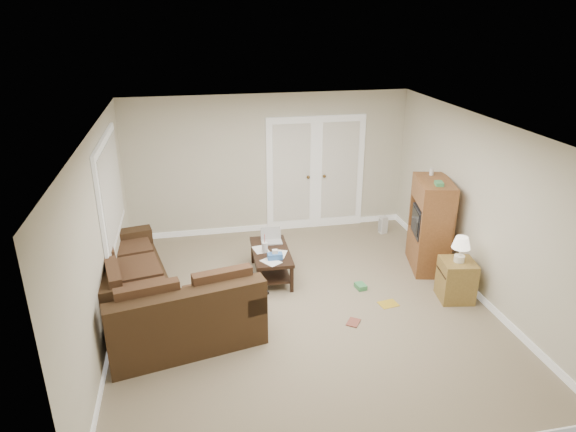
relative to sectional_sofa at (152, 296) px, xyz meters
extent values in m
plane|color=gray|center=(1.99, -0.12, -0.34)|extent=(5.50, 5.50, 0.00)
cube|color=silver|center=(1.99, -0.12, 2.16)|extent=(5.00, 5.50, 0.02)
cube|color=beige|center=(-0.51, -0.12, 0.91)|extent=(0.02, 5.50, 2.50)
cube|color=beige|center=(4.49, -0.12, 0.91)|extent=(0.02, 5.50, 2.50)
cube|color=beige|center=(1.99, 2.63, 0.91)|extent=(5.00, 0.02, 2.50)
cube|color=beige|center=(1.99, -2.87, 0.91)|extent=(5.00, 0.02, 2.50)
cube|color=white|center=(2.39, 2.60, 0.68)|extent=(0.90, 0.04, 2.13)
cube|color=white|center=(3.29, 2.60, 0.68)|extent=(0.90, 0.04, 2.13)
cube|color=white|center=(2.39, 2.57, 0.73)|extent=(0.68, 0.02, 1.80)
cube|color=white|center=(3.29, 2.57, 0.73)|extent=(0.68, 0.02, 1.80)
cube|color=white|center=(-0.48, 0.88, 1.21)|extent=(0.04, 1.92, 1.42)
cube|color=white|center=(-0.46, 0.88, 1.21)|extent=(0.02, 1.74, 1.24)
cube|color=#3A2716|center=(-0.30, 0.47, -0.13)|extent=(1.39, 2.49, 0.43)
cube|color=#3A2716|center=(-0.63, 0.40, 0.31)|extent=(0.73, 2.35, 0.44)
cube|color=#3A2716|center=(-0.52, 1.50, 0.20)|extent=(0.95, 0.43, 0.23)
cube|color=#4A301D|center=(-0.22, 0.49, 0.15)|extent=(1.07, 2.33, 0.12)
cube|color=#3A2716|center=(0.40, -0.59, -0.13)|extent=(1.99, 1.28, 0.43)
cube|color=#3A2716|center=(0.46, -0.92, 0.31)|extent=(1.85, 0.62, 0.44)
cube|color=#3A2716|center=(1.18, -0.42, 0.20)|extent=(0.43, 0.95, 0.23)
cube|color=#4A301D|center=(0.38, -0.50, 0.15)|extent=(1.83, 0.96, 0.12)
cube|color=black|center=(1.18, -0.42, 0.33)|extent=(0.49, 0.87, 0.03)
cube|color=red|center=(1.13, -0.20, 0.35)|extent=(0.35, 0.19, 0.02)
cube|color=black|center=(1.71, 0.83, 0.08)|extent=(0.58, 1.10, 0.05)
cube|color=black|center=(1.71, 0.83, -0.19)|extent=(0.50, 1.02, 0.03)
cylinder|color=silver|center=(1.61, 0.78, 0.18)|extent=(0.09, 0.09, 0.16)
cylinder|color=red|center=(1.61, 0.78, 0.33)|extent=(0.01, 0.01, 0.14)
cube|color=#3668B2|center=(1.72, 0.53, 0.15)|extent=(0.22, 0.13, 0.09)
cube|color=white|center=(1.71, 0.73, 0.10)|extent=(0.37, 0.60, 0.00)
cube|color=brown|center=(4.19, 0.68, -0.07)|extent=(0.69, 0.99, 0.54)
cube|color=brown|center=(4.19, 0.68, 0.92)|extent=(0.69, 0.99, 0.36)
cube|color=black|center=(4.17, 0.68, 0.42)|extent=(0.54, 0.62, 0.45)
cube|color=black|center=(3.96, 0.73, 0.44)|extent=(0.12, 0.46, 0.36)
cube|color=#3F8C51|center=(4.14, 0.46, 1.12)|extent=(0.14, 0.18, 0.05)
cylinder|color=silver|center=(4.25, 0.94, 1.15)|extent=(0.06, 0.06, 0.11)
cube|color=olive|center=(4.15, -0.32, -0.05)|extent=(0.52, 0.52, 0.59)
cylinder|color=silver|center=(4.15, -0.32, 0.29)|extent=(0.14, 0.14, 0.09)
cylinder|color=silver|center=(4.15, -0.32, 0.40)|extent=(0.03, 0.03, 0.13)
cone|color=white|center=(4.15, -0.32, 0.53)|extent=(0.25, 0.25, 0.16)
cube|color=silver|center=(3.99, 2.05, -0.18)|extent=(0.15, 0.14, 0.32)
cube|color=gold|center=(3.18, -0.28, -0.34)|extent=(0.28, 0.24, 0.01)
cube|color=#3F8C51|center=(2.94, 0.21, -0.30)|extent=(0.16, 0.20, 0.07)
imported|color=brown|center=(2.49, -0.59, -0.33)|extent=(0.24, 0.25, 0.02)
camera|label=1|loc=(0.59, -6.05, 3.47)|focal=32.00mm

